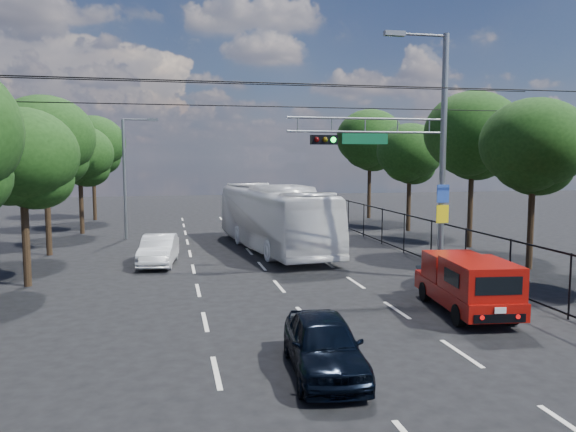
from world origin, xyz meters
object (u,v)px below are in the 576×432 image
object	(u,v)px
white_van	(159,250)
navy_hatchback	(324,344)
signal_mast	(414,146)
white_bus	(274,217)
red_pickup	(467,283)

from	to	relation	value
white_van	navy_hatchback	bearing A→B (deg)	-67.82
signal_mast	white_van	distance (m)	12.03
navy_hatchback	white_van	xyz separation A→B (m)	(-3.82, 13.87, 0.01)
white_bus	navy_hatchback	bearing A→B (deg)	-104.21
signal_mast	red_pickup	size ratio (longest dim) A/B	1.92
navy_hatchback	white_bus	xyz separation A→B (m)	(2.01, 16.86, 1.04)
signal_mast	red_pickup	bearing A→B (deg)	-93.58
signal_mast	white_van	bearing A→B (deg)	151.24
signal_mast	navy_hatchback	size ratio (longest dim) A/B	2.45
white_bus	red_pickup	bearing A→B (deg)	-81.86
signal_mast	white_van	xyz separation A→B (m)	(-9.75, 5.35, -4.58)
signal_mast	white_van	world-z (taller)	signal_mast
red_pickup	white_bus	world-z (taller)	white_bus
signal_mast	white_bus	distance (m)	9.88
red_pickup	white_bus	bearing A→B (deg)	105.56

